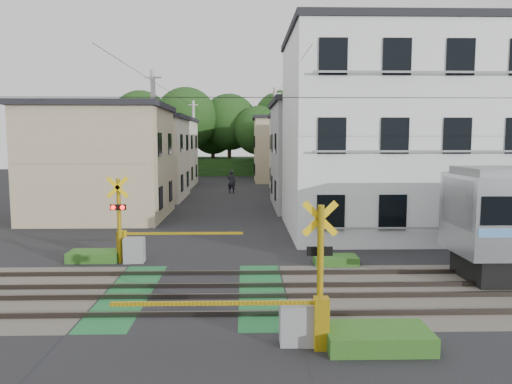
{
  "coord_description": "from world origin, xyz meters",
  "views": [
    {
      "loc": [
        1.4,
        -13.83,
        4.36
      ],
      "look_at": [
        1.85,
        5.0,
        2.37
      ],
      "focal_mm": 35.0,
      "sensor_mm": 36.0,
      "label": 1
    }
  ],
  "objects_px": {
    "apartment_block": "(396,133)",
    "crossing_signal_far": "(132,243)",
    "pedestrian": "(231,182)",
    "crossing_signal_near": "(300,313)"
  },
  "relations": [
    {
      "from": "apartment_block",
      "to": "crossing_signal_far",
      "type": "bearing_deg",
      "value": -152.22
    },
    {
      "from": "pedestrian",
      "to": "crossing_signal_far",
      "type": "bearing_deg",
      "value": 95.17
    },
    {
      "from": "crossing_signal_near",
      "to": "pedestrian",
      "type": "xyz_separation_m",
      "value": [
        -2.22,
        30.06,
        0.22
      ]
    },
    {
      "from": "crossing_signal_far",
      "to": "pedestrian",
      "type": "xyz_separation_m",
      "value": [
        2.96,
        22.76,
        0.22
      ]
    },
    {
      "from": "crossing_signal_near",
      "to": "apartment_block",
      "type": "xyz_separation_m",
      "value": [
        5.91,
        13.15,
        3.94
      ]
    },
    {
      "from": "crossing_signal_near",
      "to": "apartment_block",
      "type": "distance_m",
      "value": 14.95
    },
    {
      "from": "crossing_signal_far",
      "to": "apartment_block",
      "type": "xyz_separation_m",
      "value": [
        11.09,
        5.84,
        3.94
      ]
    },
    {
      "from": "crossing_signal_far",
      "to": "apartment_block",
      "type": "relative_size",
      "value": 0.46
    },
    {
      "from": "crossing_signal_near",
      "to": "crossing_signal_far",
      "type": "height_order",
      "value": "same"
    },
    {
      "from": "apartment_block",
      "to": "pedestrian",
      "type": "relative_size",
      "value": 5.47
    }
  ]
}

